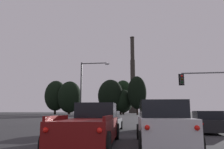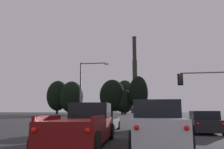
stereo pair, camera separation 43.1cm
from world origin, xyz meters
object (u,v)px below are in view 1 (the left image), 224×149
Objects in this scene: suv_center_lane_front at (155,119)px; sedan_left_lane_front at (107,122)px; hatchback_right_lane_front at (207,123)px; suv_center_lane_second at (162,123)px; smokestack at (133,82)px; street_lamp at (86,84)px; pickup_truck_left_lane_second at (91,125)px; traffic_light_overhead_right at (216,84)px.

suv_center_lane_front reaches higher than sedan_left_lane_front.
hatchback_right_lane_front reaches higher than sedan_left_lane_front.
smokestack is at bearing 90.32° from suv_center_lane_second.
sedan_left_lane_front is 12.84m from street_lamp.
pickup_truck_left_lane_second is 0.72× the size of street_lamp.
traffic_light_overhead_right reaches higher than hatchback_right_lane_front.
suv_center_lane_front is (3.11, 6.60, 0.09)m from pickup_truck_left_lane_second.
traffic_light_overhead_right reaches higher than sedan_left_lane_front.
street_lamp reaches higher than pickup_truck_left_lane_second.
hatchback_right_lane_front is 8.88m from pickup_truck_left_lane_second.
smokestack is (-3.96, 143.16, 21.66)m from sedan_left_lane_front.
traffic_light_overhead_right is 15.15m from street_lamp.
smokestack is at bearing 89.75° from street_lamp.
hatchback_right_lane_front is 0.89× the size of sedan_left_lane_front.
pickup_truck_left_lane_second is 7.30m from suv_center_lane_front.
suv_center_lane_second is at bearing -116.02° from traffic_light_overhead_right.
smokestack is at bearing 91.42° from sedan_left_lane_front.
pickup_truck_left_lane_second is 0.10× the size of smokestack.
hatchback_right_lane_front is 0.07× the size of smokestack.
suv_center_lane_second is at bearing 2.89° from pickup_truck_left_lane_second.
traffic_light_overhead_right is at bearing 70.13° from hatchback_right_lane_front.
traffic_light_overhead_right is (9.77, 14.08, 3.40)m from pickup_truck_left_lane_second.
traffic_light_overhead_right is (6.73, 13.79, 3.31)m from suv_center_lane_second.
pickup_truck_left_lane_second is 1.13× the size of suv_center_lane_front.
sedan_left_lane_front is (-6.81, 0.40, 0.00)m from hatchback_right_lane_front.
street_lamp is 0.14× the size of smokestack.
street_lamp is (-4.91, 17.76, 4.07)m from pickup_truck_left_lane_second.
suv_center_lane_front is at bearing -54.29° from street_lamp.
suv_center_lane_front is 3.49m from sedan_left_lane_front.
suv_center_lane_front reaches higher than hatchback_right_lane_front.
hatchback_right_lane_front is at bearing 40.88° from pickup_truck_left_lane_second.
pickup_truck_left_lane_second is 18.87m from street_lamp.
traffic_light_overhead_right reaches higher than pickup_truck_left_lane_second.
traffic_light_overhead_right is at bearing -14.06° from street_lamp.
smokestack reaches higher than suv_center_lane_front.
suv_center_lane_second is at bearing -65.54° from street_lamp.
traffic_light_overhead_right is 137.52m from smokestack.
smokestack is at bearing 89.03° from pickup_truck_left_lane_second.
smokestack is (-10.77, 143.56, 21.67)m from hatchback_right_lane_front.
sedan_left_lane_front is at bearing 179.43° from hatchback_right_lane_front.
street_lamp is (-14.68, 3.68, 0.67)m from traffic_light_overhead_right.
hatchback_right_lane_front is 3.37m from suv_center_lane_front.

